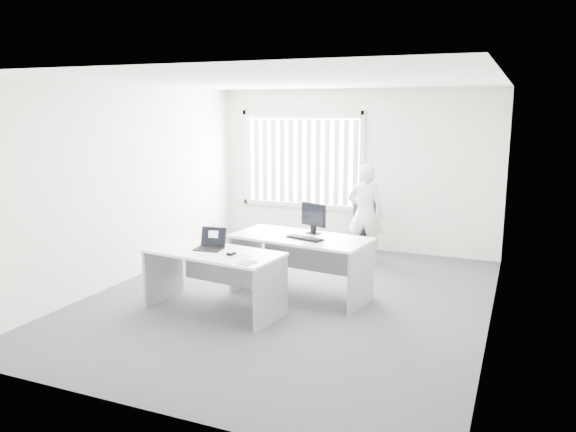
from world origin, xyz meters
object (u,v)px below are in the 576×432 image
at_px(laptop, 209,240).
at_px(desk_far, 301,253).
at_px(person, 365,213).
at_px(monitor, 314,218).
at_px(office_chair, 359,241).
at_px(desk_near, 214,268).

bearing_deg(laptop, desk_far, 40.71).
relative_size(person, laptop, 4.85).
bearing_deg(desk_far, person, 87.10).
distance_m(desk_far, laptop, 1.28).
bearing_deg(monitor, person, 103.62).
bearing_deg(laptop, person, 61.69).
distance_m(office_chair, person, 0.54).
distance_m(desk_far, monitor, 0.50).
height_order(desk_far, laptop, laptop).
xyz_separation_m(desk_near, person, (1.11, 2.91, 0.25)).
xyz_separation_m(person, monitor, (-0.24, -1.74, 0.22)).
xyz_separation_m(desk_near, monitor, (0.87, 1.16, 0.47)).
xyz_separation_m(desk_near, laptop, (-0.09, 0.04, 0.34)).
distance_m(laptop, monitor, 1.48).
relative_size(desk_far, office_chair, 1.95).
relative_size(office_chair, person, 0.60).
bearing_deg(desk_far, monitor, 73.53).
bearing_deg(desk_far, office_chair, 91.33).
bearing_deg(desk_near, desk_far, 57.18).
relative_size(desk_near, office_chair, 1.82).
bearing_deg(desk_near, office_chair, 78.83).
relative_size(laptop, monitor, 0.79).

